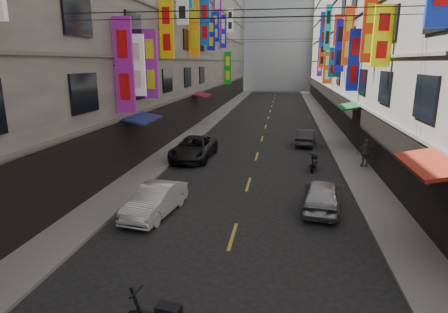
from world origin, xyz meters
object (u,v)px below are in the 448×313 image
(car_right_mid, at_px, (322,195))
(pedestrian_rfar, at_px, (366,153))
(car_left_far, at_px, (194,148))
(scooter_far_right, at_px, (314,163))
(car_right_far, at_px, (306,137))
(car_left_mid, at_px, (155,200))

(car_right_mid, height_order, pedestrian_rfar, pedestrian_rfar)
(car_left_far, xyz_separation_m, car_right_mid, (7.40, -7.55, -0.05))
(scooter_far_right, distance_m, pedestrian_rfar, 3.11)
(car_right_mid, xyz_separation_m, car_right_far, (0.00, 12.91, -0.06))
(car_right_mid, bearing_deg, car_left_mid, 21.14)
(car_left_mid, distance_m, pedestrian_rfar, 13.06)
(car_right_mid, distance_m, pedestrian_rfar, 7.51)
(car_left_mid, bearing_deg, pedestrian_rfar, 48.95)
(car_left_mid, bearing_deg, scooter_far_right, 56.64)
(car_right_mid, height_order, car_right_far, car_right_mid)
(car_right_far, height_order, pedestrian_rfar, pedestrian_rfar)
(scooter_far_right, relative_size, car_right_far, 0.49)
(car_left_mid, relative_size, car_right_mid, 0.98)
(scooter_far_right, distance_m, car_left_mid, 10.43)
(car_left_far, bearing_deg, car_right_mid, -44.42)
(scooter_far_right, bearing_deg, car_right_mid, 100.76)
(car_left_far, xyz_separation_m, pedestrian_rfar, (10.49, -0.71, 0.26))
(car_left_mid, bearing_deg, car_right_far, 73.22)
(car_left_mid, xyz_separation_m, car_right_far, (6.80, 14.59, -0.03))
(pedestrian_rfar, bearing_deg, car_left_far, -10.12)
(scooter_far_right, xyz_separation_m, pedestrian_rfar, (2.98, 0.72, 0.53))
(car_left_far, relative_size, car_right_mid, 1.31)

